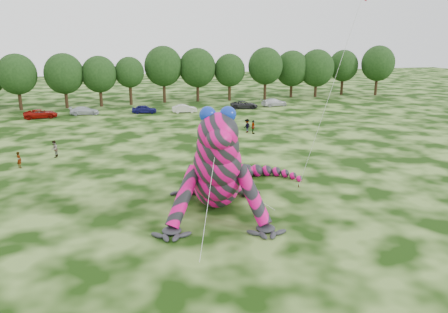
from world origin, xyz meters
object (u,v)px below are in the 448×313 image
tree_6 (18,82)px  car_3 (84,111)px  tree_10 (164,74)px  tree_14 (292,74)px  tree_7 (65,81)px  tree_11 (197,75)px  tree_16 (343,72)px  car_7 (274,102)px  flying_kite (358,9)px  car_4 (144,109)px  car_5 (184,109)px  tree_17 (377,71)px  spectator_2 (247,126)px  tree_13 (265,74)px  tree_12 (230,77)px  spectator_3 (253,127)px  tree_15 (316,73)px  spectator_5 (206,154)px  tree_8 (100,81)px  inflatable_gecko (216,152)px  car_2 (41,114)px  car_6 (244,105)px  spectator_0 (19,160)px  tree_9 (130,81)px

tree_6 → car_3: (10.65, -7.63, -4.09)m
tree_10 → tree_14: bearing=0.3°
tree_7 → tree_11: (23.87, 1.39, 0.30)m
tree_16 → car_7: size_ratio=1.94×
flying_kite → car_4: size_ratio=4.08×
car_5 → tree_17: bearing=-73.1°
tree_17 → spectator_2: (-37.64, -27.05, -4.24)m
tree_7 → tree_13: tree_13 is taller
tree_11 → tree_12: size_ratio=1.12×
tree_7 → spectator_3: 37.78m
car_4 → tree_12: bearing=-51.2°
tree_15 → car_4: tree_15 is taller
spectator_5 → flying_kite: bearing=5.4°
tree_12 → tree_15: (18.46, 0.03, 0.33)m
tree_8 → spectator_2: bearing=-55.9°
tree_13 → tree_6: bearing=-179.4°
tree_14 → tree_15: bearing=-10.7°
tree_15 → car_3: tree_15 is taller
tree_15 → spectator_5: tree_15 is taller
tree_12 → spectator_5: 42.80m
inflatable_gecko → spectator_2: 25.38m
car_2 → car_6: bearing=-98.1°
tree_15 → tree_11: bearing=179.0°
car_3 → spectator_5: (12.80, -31.55, 0.24)m
spectator_5 → tree_17: bearing=103.3°
tree_7 → tree_11: size_ratio=0.94×
tree_8 → spectator_2: (18.53, -27.37, -3.56)m
tree_15 → tree_17: tree_17 is taller
car_7 → spectator_2: (-11.55, -19.29, 0.21)m
tree_14 → car_6: size_ratio=1.96×
tree_6 → spectator_0: tree_6 is taller
flying_kite → tree_16: 63.86m
tree_6 → spectator_2: bearing=-40.3°
tree_8 → car_7: bearing=-15.0°
tree_9 → car_5: size_ratio=2.14×
tree_7 → car_6: bearing=-16.6°
tree_15 → tree_12: bearing=-179.9°
car_4 → spectator_2: bearing=-137.9°
tree_11 → car_4: tree_11 is taller
tree_7 → spectator_2: bearing=-48.1°
tree_12 → tree_16: 25.49m
tree_14 → tree_15: (5.01, -0.95, 0.12)m
tree_8 → car_2: bearing=-134.8°
tree_6 → tree_10: size_ratio=0.90×
flying_kite → tree_13: bearing=76.1°
tree_15 → spectator_0: size_ratio=5.93×
tree_12 → tree_16: bearing=3.7°
flying_kite → spectator_3: bearing=88.2°
inflatable_gecko → tree_17: bearing=58.5°
tree_13 → tree_17: tree_17 is taller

